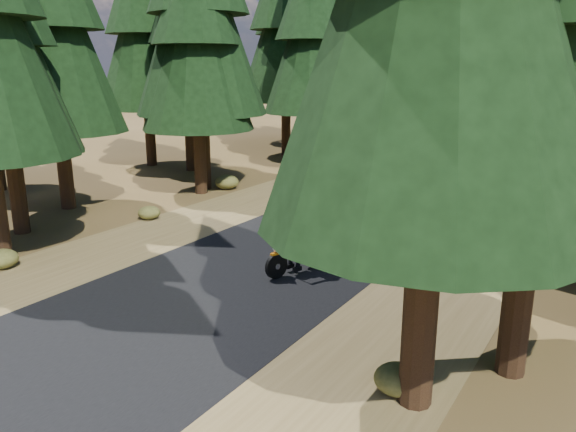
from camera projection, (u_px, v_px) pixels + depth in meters
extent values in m
plane|color=#453518|center=(258.00, 268.00, 14.94)|extent=(120.00, 120.00, 0.00)
cube|color=black|center=(343.00, 224.00, 19.03)|extent=(6.00, 100.00, 0.01)
cube|color=brown|center=(235.00, 207.00, 21.39)|extent=(3.20, 100.00, 0.01)
cube|color=brown|center=(481.00, 247.00, 16.67)|extent=(3.20, 100.00, 0.01)
cylinder|color=black|center=(426.00, 228.00, 8.25)|extent=(0.53, 0.53, 5.85)
cylinder|color=black|center=(12.00, 153.00, 17.44)|extent=(0.51, 0.51, 5.15)
cylinder|color=black|center=(525.00, 234.00, 9.23)|extent=(0.50, 0.50, 5.11)
cone|color=black|center=(549.00, 30.00, 8.39)|extent=(4.34, 4.34, 6.38)
cylinder|color=black|center=(61.00, 132.00, 20.48)|extent=(0.53, 0.53, 5.73)
cone|color=black|center=(50.00, 29.00, 19.55)|extent=(4.87, 4.87, 7.17)
cylinder|color=black|center=(199.00, 130.00, 23.02)|extent=(0.51, 0.51, 5.34)
cone|color=black|center=(195.00, 45.00, 22.15)|extent=(4.54, 4.54, 6.68)
cylinder|color=black|center=(540.00, 181.00, 14.92)|extent=(0.48, 0.48, 4.52)
cone|color=black|center=(553.00, 71.00, 14.18)|extent=(3.84, 3.84, 5.65)
cylinder|color=black|center=(202.00, 114.00, 23.75)|extent=(0.56, 0.56, 6.43)
cone|color=black|center=(199.00, 14.00, 22.71)|extent=(5.46, 5.46, 8.03)
cylinder|color=black|center=(189.00, 116.00, 28.05)|extent=(0.52, 0.52, 5.56)
cone|color=black|center=(186.00, 43.00, 27.14)|extent=(4.73, 4.73, 6.95)
cylinder|color=black|center=(311.00, 113.00, 28.82)|extent=(0.53, 0.53, 5.72)
cone|color=black|center=(312.00, 40.00, 27.89)|extent=(4.86, 4.86, 7.15)
cylinder|color=black|center=(286.00, 101.00, 32.90)|extent=(0.55, 0.55, 6.37)
cone|color=black|center=(286.00, 30.00, 31.86)|extent=(5.41, 5.41, 7.96)
cylinder|color=black|center=(357.00, 105.00, 34.78)|extent=(0.53, 0.53, 5.64)
cone|color=black|center=(359.00, 46.00, 33.86)|extent=(4.79, 4.79, 7.05)
cone|color=black|center=(360.00, 1.00, 33.20)|extent=(3.67, 3.67, 5.08)
cylinder|color=black|center=(322.00, 102.00, 38.80)|extent=(0.52, 0.52, 5.45)
cone|color=black|center=(322.00, 51.00, 37.91)|extent=(4.63, 4.63, 6.81)
cone|color=black|center=(323.00, 13.00, 37.27)|extent=(3.54, 3.54, 4.90)
cylinder|color=black|center=(382.00, 108.00, 40.99)|extent=(0.48, 0.48, 4.42)
cone|color=black|center=(384.00, 69.00, 40.27)|extent=(3.76, 3.76, 5.52)
cone|color=black|center=(385.00, 40.00, 39.75)|extent=(2.87, 2.87, 3.98)
cone|color=black|center=(387.00, 10.00, 39.23)|extent=(1.99, 1.99, 3.31)
cylinder|color=black|center=(366.00, 100.00, 47.18)|extent=(0.49, 0.49, 4.75)
cone|color=black|center=(368.00, 64.00, 46.40)|extent=(4.04, 4.04, 5.93)
cone|color=black|center=(369.00, 37.00, 45.85)|extent=(3.09, 3.09, 4.27)
cone|color=black|center=(370.00, 9.00, 45.29)|extent=(2.14, 2.14, 3.56)
cylinder|color=black|center=(149.00, 109.00, 29.52)|extent=(0.54, 0.54, 6.00)
cone|color=black|center=(144.00, 34.00, 28.54)|extent=(5.10, 5.10, 7.50)
cylinder|color=black|center=(286.00, 95.00, 38.77)|extent=(0.56, 0.56, 6.40)
cone|color=black|center=(286.00, 35.00, 37.73)|extent=(5.44, 5.44, 8.00)
cylinder|color=black|center=(439.00, 89.00, 47.97)|extent=(0.56, 0.56, 6.40)
cone|color=black|center=(442.00, 41.00, 46.92)|extent=(5.44, 5.44, 8.00)
cone|color=black|center=(445.00, 4.00, 46.17)|extent=(4.16, 4.16, 5.76)
cylinder|color=black|center=(417.00, 85.00, 51.91)|extent=(0.57, 0.57, 6.80)
cone|color=black|center=(420.00, 37.00, 50.80)|extent=(5.78, 5.78, 8.50)
cone|color=black|center=(422.00, 1.00, 50.00)|extent=(4.42, 4.42, 6.12)
cylinder|color=black|center=(491.00, 90.00, 51.39)|extent=(0.54, 0.54, 6.00)
cone|color=black|center=(495.00, 47.00, 50.41)|extent=(5.10, 5.10, 7.50)
cone|color=black|center=(498.00, 16.00, 49.71)|extent=(3.90, 3.90, 5.40)
cylinder|color=black|center=(544.00, 85.00, 51.69)|extent=(0.57, 0.57, 6.80)
cone|color=black|center=(550.00, 37.00, 50.58)|extent=(5.78, 5.78, 8.50)
cone|color=black|center=(554.00, 1.00, 49.78)|extent=(4.42, 4.42, 6.12)
cylinder|color=black|center=(369.00, 93.00, 50.33)|extent=(0.52, 0.52, 5.60)
cone|color=black|center=(371.00, 52.00, 49.42)|extent=(4.76, 4.76, 7.00)
cone|color=black|center=(372.00, 22.00, 48.76)|extent=(3.64, 3.64, 5.04)
ellipsoid|color=#474C1E|center=(227.00, 182.00, 24.42)|extent=(1.03, 1.03, 0.62)
ellipsoid|color=#474C1E|center=(398.00, 379.00, 9.23)|extent=(0.80, 0.80, 0.48)
ellipsoid|color=#474C1E|center=(328.00, 151.00, 33.20)|extent=(1.03, 1.03, 0.62)
ellipsoid|color=#474C1E|center=(149.00, 213.00, 19.66)|extent=(0.77, 0.77, 0.46)
ellipsoid|color=#474C1E|center=(479.00, 273.00, 13.95)|extent=(0.77, 0.77, 0.46)
ellipsoid|color=#474C1E|center=(2.00, 259.00, 14.90)|extent=(0.85, 0.85, 0.51)
ellipsoid|color=#474C1E|center=(320.00, 171.00, 27.33)|extent=(0.77, 0.77, 0.46)
ellipsoid|color=#474C1E|center=(517.00, 192.00, 22.66)|extent=(0.87, 0.87, 0.52)
cube|color=black|center=(296.00, 228.00, 14.30)|extent=(0.45, 0.35, 0.58)
sphere|color=#B32507|center=(296.00, 212.00, 14.19)|extent=(0.40, 0.40, 0.32)
cube|color=black|center=(290.00, 191.00, 19.25)|extent=(0.39, 0.29, 0.51)
sphere|color=black|center=(290.00, 180.00, 19.15)|extent=(0.34, 0.34, 0.28)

